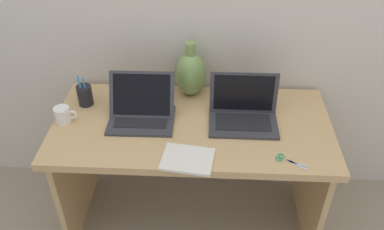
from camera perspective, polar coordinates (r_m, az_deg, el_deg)
ground_plane at (r=2.53m, az=-0.00°, el=-14.04°), size 6.00×6.00×0.00m
back_wall at (r=2.11m, az=0.53°, el=15.69°), size 4.40×0.04×2.40m
desk at (r=2.12m, az=-0.00°, el=-4.48°), size 1.39×0.67×0.72m
laptop_left at (r=2.04m, az=-7.12°, el=0.92°), size 0.33×0.25×0.22m
laptop_right at (r=2.03m, az=7.24°, el=0.81°), size 0.34×0.24×0.23m
green_vase at (r=2.17m, az=-0.20°, el=5.90°), size 0.16×0.16×0.31m
notebook_stack at (r=1.81m, az=-0.62°, el=-6.23°), size 0.25×0.20×0.01m
coffee_mug at (r=2.11m, az=-17.71°, el=0.01°), size 0.11×0.08×0.08m
pen_cup at (r=2.20m, az=-14.86°, el=2.74°), size 0.08×0.08×0.18m
scissors at (r=1.86m, az=13.08°, el=-6.14°), size 0.14×0.11×0.01m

